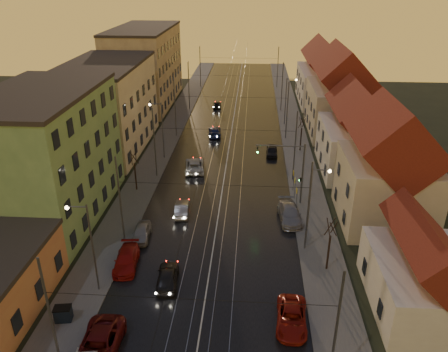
% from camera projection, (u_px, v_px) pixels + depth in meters
% --- Properties ---
extents(ground, '(160.00, 160.00, 0.00)m').
position_uv_depth(ground, '(203.00, 313.00, 33.45)').
color(ground, black).
rests_on(ground, ground).
extents(road, '(16.00, 120.00, 0.04)m').
position_uv_depth(road, '(231.00, 135.00, 69.57)').
color(road, black).
rests_on(road, ground).
extents(sidewalk_left, '(4.00, 120.00, 0.15)m').
position_uv_depth(sidewalk_left, '(169.00, 134.00, 70.16)').
color(sidewalk_left, '#4C4C4C').
rests_on(sidewalk_left, ground).
extents(sidewalk_right, '(4.00, 120.00, 0.15)m').
position_uv_depth(sidewalk_right, '(294.00, 136.00, 68.93)').
color(sidewalk_right, '#4C4C4C').
rests_on(sidewalk_right, ground).
extents(tram_rail_0, '(0.06, 120.00, 0.03)m').
position_uv_depth(tram_rail_0, '(217.00, 135.00, 69.69)').
color(tram_rail_0, gray).
rests_on(tram_rail_0, road).
extents(tram_rail_1, '(0.06, 120.00, 0.03)m').
position_uv_depth(tram_rail_1, '(226.00, 135.00, 69.60)').
color(tram_rail_1, gray).
rests_on(tram_rail_1, road).
extents(tram_rail_2, '(0.06, 120.00, 0.03)m').
position_uv_depth(tram_rail_2, '(236.00, 135.00, 69.51)').
color(tram_rail_2, gray).
rests_on(tram_rail_2, road).
extents(tram_rail_3, '(0.06, 120.00, 0.03)m').
position_uv_depth(tram_rail_3, '(245.00, 135.00, 69.42)').
color(tram_rail_3, gray).
rests_on(tram_rail_3, road).
extents(apartment_left_1, '(10.00, 18.00, 13.00)m').
position_uv_depth(apartment_left_1, '(46.00, 158.00, 44.41)').
color(apartment_left_1, '#608A58').
rests_on(apartment_left_1, ground).
extents(apartment_left_2, '(10.00, 20.00, 12.00)m').
position_uv_depth(apartment_left_2, '(108.00, 107.00, 62.68)').
color(apartment_left_2, '#BEAE93').
rests_on(apartment_left_2, ground).
extents(apartment_left_3, '(10.00, 24.00, 14.00)m').
position_uv_depth(apartment_left_3, '(145.00, 67.00, 83.93)').
color(apartment_left_3, '#8B745A').
rests_on(apartment_left_3, ground).
extents(house_right_0, '(8.16, 10.20, 5.80)m').
position_uv_depth(house_right_0, '(429.00, 275.00, 32.98)').
color(house_right_0, silver).
rests_on(house_right_0, ground).
extents(house_right_1, '(8.67, 10.20, 10.80)m').
position_uv_depth(house_right_1, '(387.00, 173.00, 43.64)').
color(house_right_1, '#BAAF8F').
rests_on(house_right_1, ground).
extents(house_right_2, '(9.18, 12.24, 9.20)m').
position_uv_depth(house_right_2, '(359.00, 136.00, 55.73)').
color(house_right_2, silver).
rests_on(house_right_2, ground).
extents(house_right_3, '(9.18, 14.28, 11.50)m').
position_uv_depth(house_right_3, '(340.00, 97.00, 68.78)').
color(house_right_3, '#BAAF8F').
rests_on(house_right_3, ground).
extents(house_right_4, '(9.18, 16.32, 10.00)m').
position_uv_depth(house_right_4, '(323.00, 77.00, 85.36)').
color(house_right_4, silver).
rests_on(house_right_4, ground).
extents(catenary_pole_l_0, '(0.16, 0.16, 9.00)m').
position_uv_depth(catenary_pole_l_0, '(51.00, 318.00, 26.65)').
color(catenary_pole_l_0, '#595B60').
rests_on(catenary_pole_l_0, ground).
extents(catenary_pole_r_0, '(0.16, 0.16, 9.00)m').
position_uv_depth(catenary_pole_r_0, '(336.00, 333.00, 25.60)').
color(catenary_pole_r_0, '#595B60').
rests_on(catenary_pole_r_0, ground).
extents(catenary_pole_l_1, '(0.16, 0.16, 9.00)m').
position_uv_depth(catenary_pole_l_1, '(120.00, 201.00, 40.20)').
color(catenary_pole_l_1, '#595B60').
rests_on(catenary_pole_l_1, ground).
extents(catenary_pole_r_1, '(0.16, 0.16, 9.00)m').
position_uv_depth(catenary_pole_r_1, '(308.00, 208.00, 39.14)').
color(catenary_pole_r_1, '#595B60').
rests_on(catenary_pole_r_1, ground).
extents(catenary_pole_l_2, '(0.16, 0.16, 9.00)m').
position_uv_depth(catenary_pole_l_2, '(155.00, 143.00, 53.74)').
color(catenary_pole_l_2, '#595B60').
rests_on(catenary_pole_l_2, ground).
extents(catenary_pole_r_2, '(0.16, 0.16, 9.00)m').
position_uv_depth(catenary_pole_r_2, '(295.00, 147.00, 52.69)').
color(catenary_pole_r_2, '#595B60').
rests_on(catenary_pole_r_2, ground).
extents(catenary_pole_l_3, '(0.16, 0.16, 9.00)m').
position_uv_depth(catenary_pole_l_3, '(175.00, 109.00, 67.29)').
color(catenary_pole_l_3, '#595B60').
rests_on(catenary_pole_l_3, ground).
extents(catenary_pole_r_3, '(0.16, 0.16, 9.00)m').
position_uv_depth(catenary_pole_r_3, '(287.00, 111.00, 66.24)').
color(catenary_pole_r_3, '#595B60').
rests_on(catenary_pole_r_3, ground).
extents(catenary_pole_l_4, '(0.16, 0.16, 9.00)m').
position_uv_depth(catenary_pole_l_4, '(189.00, 86.00, 80.84)').
color(catenary_pole_l_4, '#595B60').
rests_on(catenary_pole_l_4, ground).
extents(catenary_pole_r_4, '(0.16, 0.16, 9.00)m').
position_uv_depth(catenary_pole_r_4, '(282.00, 87.00, 79.78)').
color(catenary_pole_r_4, '#595B60').
rests_on(catenary_pole_r_4, ground).
extents(catenary_pole_l_5, '(0.16, 0.16, 9.00)m').
position_uv_depth(catenary_pole_l_5, '(200.00, 67.00, 97.09)').
color(catenary_pole_l_5, '#595B60').
rests_on(catenary_pole_l_5, ground).
extents(catenary_pole_r_5, '(0.16, 0.16, 9.00)m').
position_uv_depth(catenary_pole_r_5, '(278.00, 68.00, 96.04)').
color(catenary_pole_r_5, '#595B60').
rests_on(catenary_pole_r_5, ground).
extents(street_lamp_0, '(1.75, 0.32, 8.00)m').
position_uv_depth(street_lamp_0, '(88.00, 240.00, 33.74)').
color(street_lamp_0, '#595B60').
rests_on(street_lamp_0, ground).
extents(street_lamp_1, '(1.75, 0.32, 8.00)m').
position_uv_depth(street_lamp_1, '(313.00, 199.00, 39.85)').
color(street_lamp_1, '#595B60').
rests_on(street_lamp_1, ground).
extents(street_lamp_2, '(1.75, 0.32, 8.00)m').
position_uv_depth(street_lamp_2, '(160.00, 125.00, 59.03)').
color(street_lamp_2, '#595B60').
rests_on(street_lamp_2, ground).
extents(street_lamp_3, '(1.75, 0.32, 8.00)m').
position_uv_depth(street_lamp_3, '(288.00, 97.00, 72.36)').
color(street_lamp_3, '#595B60').
rests_on(street_lamp_3, ground).
extents(traffic_light_mast, '(5.30, 0.32, 7.20)m').
position_uv_depth(traffic_light_mast, '(294.00, 166.00, 47.26)').
color(traffic_light_mast, '#595B60').
rests_on(traffic_light_mast, ground).
extents(bare_tree_0, '(1.09, 1.09, 5.11)m').
position_uv_depth(bare_tree_0, '(135.00, 171.00, 51.09)').
color(bare_tree_0, black).
rests_on(bare_tree_0, ground).
extents(bare_tree_1, '(1.09, 1.09, 5.11)m').
position_uv_depth(bare_tree_1, '(329.00, 246.00, 37.19)').
color(bare_tree_1, black).
rests_on(bare_tree_1, ground).
extents(bare_tree_2, '(1.09, 1.09, 5.11)m').
position_uv_depth(bare_tree_2, '(301.00, 135.00, 62.47)').
color(bare_tree_2, black).
rests_on(bare_tree_2, ground).
extents(driving_car_0, '(2.12, 4.42, 1.46)m').
position_uv_depth(driving_car_0, '(168.00, 276.00, 36.27)').
color(driving_car_0, black).
rests_on(driving_car_0, ground).
extents(driving_car_1, '(1.80, 4.13, 1.32)m').
position_uv_depth(driving_car_1, '(182.00, 209.00, 46.78)').
color(driving_car_1, gray).
rests_on(driving_car_1, ground).
extents(driving_car_2, '(3.04, 5.46, 1.45)m').
position_uv_depth(driving_car_2, '(195.00, 165.00, 57.08)').
color(driving_car_2, '#B3B3B3').
rests_on(driving_car_2, ground).
extents(driving_car_3, '(2.35, 4.89, 1.37)m').
position_uv_depth(driving_car_3, '(215.00, 131.00, 69.24)').
color(driving_car_3, navy).
rests_on(driving_car_3, ground).
extents(driving_car_4, '(1.67, 3.76, 1.26)m').
position_uv_depth(driving_car_4, '(217.00, 105.00, 83.45)').
color(driving_car_4, black).
rests_on(driving_car_4, ground).
extents(parked_left_1, '(2.80, 5.77, 1.58)m').
position_uv_depth(parked_left_1, '(98.00, 347.00, 29.40)').
color(parked_left_1, '#540E0F').
rests_on(parked_left_1, ground).
extents(parked_left_2, '(2.34, 4.85, 1.36)m').
position_uv_depth(parked_left_2, '(127.00, 260.00, 38.47)').
color(parked_left_2, maroon).
rests_on(parked_left_2, ground).
extents(parked_left_3, '(1.84, 4.00, 1.33)m').
position_uv_depth(parked_left_3, '(142.00, 232.00, 42.51)').
color(parked_left_3, gray).
rests_on(parked_left_3, ground).
extents(parked_right_0, '(2.51, 4.90, 1.32)m').
position_uv_depth(parked_right_0, '(292.00, 318.00, 32.04)').
color(parked_right_0, maroon).
rests_on(parked_right_0, ground).
extents(parked_right_1, '(2.61, 5.45, 1.53)m').
position_uv_depth(parked_right_1, '(290.00, 214.00, 45.60)').
color(parked_right_1, '#939398').
rests_on(parked_right_1, ground).
extents(parked_right_2, '(1.64, 3.90, 1.32)m').
position_uv_depth(parked_right_2, '(272.00, 151.00, 61.81)').
color(parked_right_2, black).
rests_on(parked_right_2, ground).
extents(dumpster, '(1.31, 0.98, 1.10)m').
position_uv_depth(dumpster, '(63.00, 314.00, 32.31)').
color(dumpster, black).
rests_on(dumpster, sidewalk_left).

